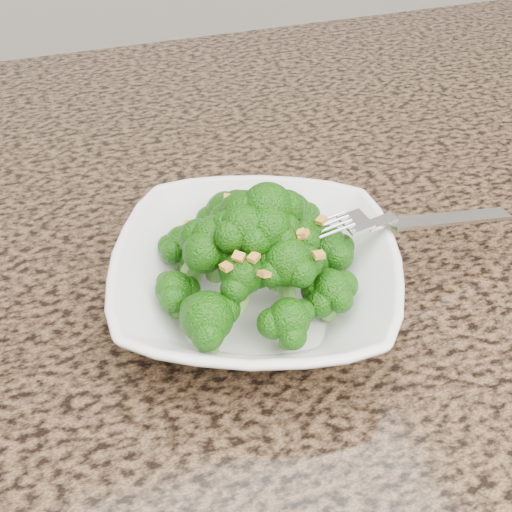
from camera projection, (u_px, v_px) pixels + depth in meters
name	position (u px, v px, depth m)	size (l,w,h in m)	color
granite_counter	(245.00, 297.00, 0.53)	(1.64, 1.04, 0.03)	brown
bowl	(256.00, 280.00, 0.49)	(0.21, 0.21, 0.05)	white
broccoli_pile	(256.00, 217.00, 0.45)	(0.19, 0.19, 0.07)	#1A5C0A
garlic_topping	(256.00, 173.00, 0.43)	(0.11, 0.11, 0.01)	gold
fork	(386.00, 221.00, 0.49)	(0.20, 0.03, 0.01)	silver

